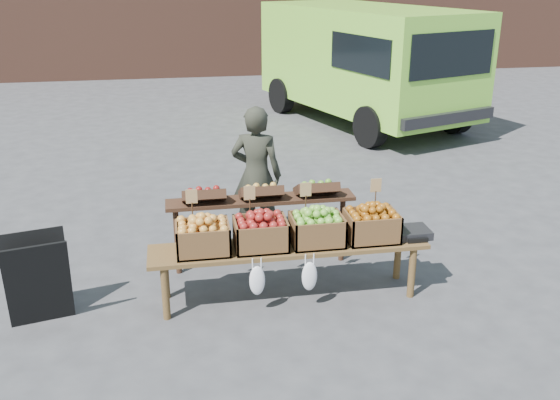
{
  "coord_description": "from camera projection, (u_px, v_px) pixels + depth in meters",
  "views": [
    {
      "loc": [
        -1.65,
        -5.47,
        3.12
      ],
      "look_at": [
        -0.61,
        0.41,
        0.85
      ],
      "focal_mm": 40.0,
      "sensor_mm": 36.0,
      "label": 1
    }
  ],
  "objects": [
    {
      "name": "crate_red_apples",
      "position": [
        317.0,
        230.0,
        6.02
      ],
      "size": [
        0.5,
        0.4,
        0.28
      ],
      "primitive_type": null,
      "color": "#4A952A",
      "rests_on": "display_bench"
    },
    {
      "name": "back_table",
      "position": [
        261.0,
        223.0,
        6.68
      ],
      "size": [
        2.1,
        0.44,
        1.04
      ],
      "primitive_type": null,
      "color": "#352014",
      "rests_on": "ground"
    },
    {
      "name": "delivery_van",
      "position": [
        364.0,
        66.0,
        12.69
      ],
      "size": [
        3.97,
        5.7,
        2.33
      ],
      "primitive_type": null,
      "rotation": [
        0.0,
        0.0,
        0.34
      ],
      "color": "#82D83A",
      "rests_on": "ground"
    },
    {
      "name": "vendor",
      "position": [
        256.0,
        175.0,
        7.25
      ],
      "size": [
        0.7,
        0.58,
        1.63
      ],
      "primitive_type": "imported",
      "rotation": [
        0.0,
        0.0,
        2.78
      ],
      "color": "#292B21",
      "rests_on": "ground"
    },
    {
      "name": "weighing_scale",
      "position": [
        412.0,
        232.0,
        6.22
      ],
      "size": [
        0.34,
        0.3,
        0.08
      ],
      "primitive_type": "cube",
      "color": "black",
      "rests_on": "display_bench"
    },
    {
      "name": "crate_green_apples",
      "position": [
        372.0,
        226.0,
        6.11
      ],
      "size": [
        0.5,
        0.4,
        0.28
      ],
      "primitive_type": null,
      "color": "#A45615",
      "rests_on": "display_bench"
    },
    {
      "name": "display_bench",
      "position": [
        289.0,
        271.0,
        6.13
      ],
      "size": [
        2.7,
        0.56,
        0.57
      ],
      "primitive_type": null,
      "color": "brown",
      "rests_on": "ground"
    },
    {
      "name": "crate_golden_apples",
      "position": [
        203.0,
        238.0,
        5.85
      ],
      "size": [
        0.5,
        0.4,
        0.28
      ],
      "primitive_type": null,
      "color": "gold",
      "rests_on": "display_bench"
    },
    {
      "name": "chalkboard_sign",
      "position": [
        38.0,
        279.0,
        5.67
      ],
      "size": [
        0.62,
        0.43,
        0.86
      ],
      "primitive_type": null,
      "rotation": [
        0.0,
        0.0,
        0.23
      ],
      "color": "black",
      "rests_on": "ground"
    },
    {
      "name": "ground",
      "position": [
        345.0,
        287.0,
        6.41
      ],
      "size": [
        80.0,
        80.0,
        0.0
      ],
      "primitive_type": "plane",
      "color": "#424244"
    },
    {
      "name": "crate_russet_pears",
      "position": [
        261.0,
        234.0,
        5.94
      ],
      "size": [
        0.5,
        0.4,
        0.28
      ],
      "primitive_type": null,
      "color": "maroon",
      "rests_on": "display_bench"
    }
  ]
}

